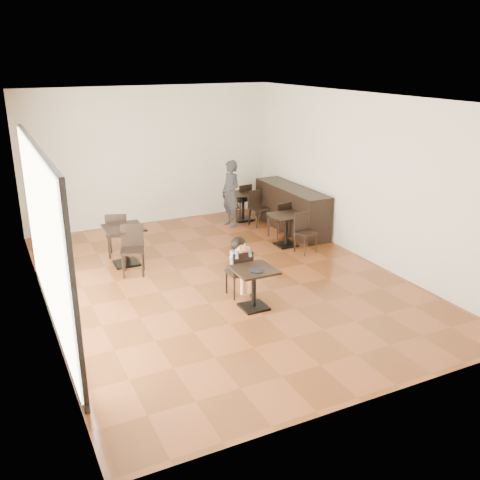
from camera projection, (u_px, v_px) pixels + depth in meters
floor at (222, 280)px, 9.67m from camera, size 6.00×8.00×0.01m
ceiling at (220, 98)px, 8.61m from camera, size 6.00×8.00×0.01m
wall_back at (152, 156)px, 12.53m from camera, size 6.00×0.01×3.20m
wall_front at (374, 277)px, 5.75m from camera, size 6.00×0.01×3.20m
wall_left at (36, 216)px, 7.89m from camera, size 0.01×8.00×3.20m
wall_right at (362, 177)px, 10.38m from camera, size 0.01×8.00×3.20m
storefront_window at (45, 239)px, 7.55m from camera, size 0.04×4.50×2.60m
child_table at (254, 288)px, 8.49m from camera, size 0.64×0.64×0.68m
child_chair at (239, 272)px, 8.94m from camera, size 0.37×0.37×0.82m
child at (239, 267)px, 8.90m from camera, size 0.37×0.51×1.03m
plate at (257, 271)px, 8.30m from camera, size 0.23×0.23×0.01m
pizza_slice at (244, 249)px, 8.62m from camera, size 0.24×0.18×0.05m
adult_patron at (231, 194)px, 12.45m from camera, size 0.46×0.62×1.57m
cafe_table_mid at (286, 230)px, 11.30m from camera, size 0.74×0.74×0.68m
cafe_table_left at (125, 246)px, 10.27m from camera, size 0.91×0.91×0.76m
cafe_table_back at (243, 206)px, 13.05m from camera, size 0.74×0.74×0.68m
chair_mid_a at (279, 219)px, 11.80m from camera, size 0.42×0.42×0.82m
chair_mid_b at (306, 234)px, 10.87m from camera, size 0.42×0.42×0.82m
chair_left_a at (118, 234)px, 10.71m from camera, size 0.52×0.52×0.92m
chair_left_b at (132, 251)px, 9.77m from camera, size 0.52×0.52×0.92m
chair_back_a at (242, 200)px, 13.38m from camera, size 0.42×0.42×0.82m
chair_back_b at (258, 209)px, 12.61m from camera, size 0.42×0.42×0.82m
service_counter at (291, 209)px, 12.30m from camera, size 0.60×2.40×1.00m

